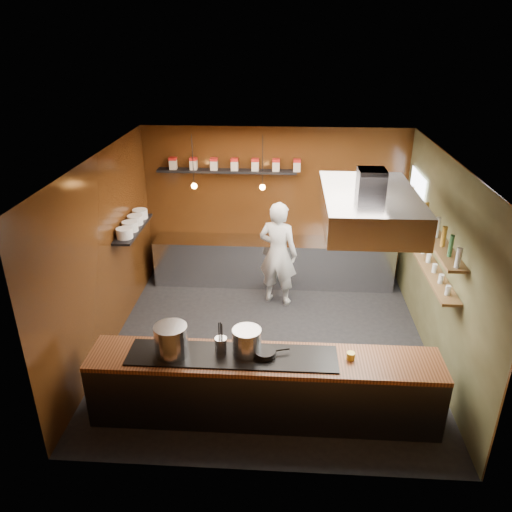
# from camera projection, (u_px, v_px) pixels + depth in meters

# --- Properties ---
(floor) EXTENTS (5.00, 5.00, 0.00)m
(floor) POSITION_uv_depth(u_px,v_px,m) (269.00, 345.00, 8.00)
(floor) COLOR black
(floor) RESTS_ON ground
(back_wall) EXTENTS (5.00, 0.00, 5.00)m
(back_wall) POSITION_uv_depth(u_px,v_px,m) (275.00, 205.00, 9.64)
(back_wall) COLOR #391B0A
(back_wall) RESTS_ON ground
(left_wall) EXTENTS (0.00, 5.00, 5.00)m
(left_wall) POSITION_uv_depth(u_px,v_px,m) (104.00, 256.00, 7.51)
(left_wall) COLOR #391B0A
(left_wall) RESTS_ON ground
(right_wall) EXTENTS (0.00, 5.00, 5.00)m
(right_wall) POSITION_uv_depth(u_px,v_px,m) (442.00, 265.00, 7.23)
(right_wall) COLOR #404124
(right_wall) RESTS_ON ground
(ceiling) EXTENTS (5.00, 5.00, 0.00)m
(ceiling) POSITION_uv_depth(u_px,v_px,m) (271.00, 160.00, 6.74)
(ceiling) COLOR silver
(ceiling) RESTS_ON back_wall
(window_pane) EXTENTS (0.00, 1.00, 1.00)m
(window_pane) POSITION_uv_depth(u_px,v_px,m) (415.00, 201.00, 8.60)
(window_pane) COLOR white
(window_pane) RESTS_ON right_wall
(prep_counter) EXTENTS (4.60, 0.65, 0.90)m
(prep_counter) POSITION_uv_depth(u_px,v_px,m) (273.00, 262.00, 9.78)
(prep_counter) COLOR silver
(prep_counter) RESTS_ON floor
(pass_counter) EXTENTS (4.40, 0.72, 0.94)m
(pass_counter) POSITION_uv_depth(u_px,v_px,m) (264.00, 387.00, 6.35)
(pass_counter) COLOR #38383D
(pass_counter) RESTS_ON floor
(tin_shelf) EXTENTS (2.60, 0.26, 0.04)m
(tin_shelf) POSITION_uv_depth(u_px,v_px,m) (227.00, 171.00, 9.27)
(tin_shelf) COLOR black
(tin_shelf) RESTS_ON back_wall
(plate_shelf) EXTENTS (0.30, 1.40, 0.04)m
(plate_shelf) POSITION_uv_depth(u_px,v_px,m) (133.00, 229.00, 8.39)
(plate_shelf) COLOR black
(plate_shelf) RESTS_ON left_wall
(bottle_shelf_upper) EXTENTS (0.26, 2.80, 0.04)m
(bottle_shelf_upper) POSITION_uv_depth(u_px,v_px,m) (430.00, 230.00, 7.33)
(bottle_shelf_upper) COLOR brown
(bottle_shelf_upper) RESTS_ON right_wall
(bottle_shelf_lower) EXTENTS (0.26, 2.80, 0.04)m
(bottle_shelf_lower) POSITION_uv_depth(u_px,v_px,m) (425.00, 259.00, 7.53)
(bottle_shelf_lower) COLOR brown
(bottle_shelf_lower) RESTS_ON right_wall
(extractor_hood) EXTENTS (1.20, 2.00, 0.72)m
(extractor_hood) POSITION_uv_depth(u_px,v_px,m) (369.00, 206.00, 6.51)
(extractor_hood) COLOR #38383D
(extractor_hood) RESTS_ON ceiling
(pendant_left) EXTENTS (0.10, 0.10, 0.95)m
(pendant_left) POSITION_uv_depth(u_px,v_px,m) (194.00, 183.00, 8.72)
(pendant_left) COLOR black
(pendant_left) RESTS_ON ceiling
(pendant_right) EXTENTS (0.10, 0.10, 0.95)m
(pendant_right) POSITION_uv_depth(u_px,v_px,m) (262.00, 184.00, 8.65)
(pendant_right) COLOR black
(pendant_right) RESTS_ON ceiling
(storage_tins) EXTENTS (2.43, 0.13, 0.22)m
(storage_tins) POSITION_uv_depth(u_px,v_px,m) (235.00, 164.00, 9.21)
(storage_tins) COLOR beige
(storage_tins) RESTS_ON tin_shelf
(plate_stacks) EXTENTS (0.26, 1.16, 0.16)m
(plate_stacks) POSITION_uv_depth(u_px,v_px,m) (133.00, 223.00, 8.35)
(plate_stacks) COLOR white
(plate_stacks) RESTS_ON plate_shelf
(bottles) EXTENTS (0.06, 2.66, 0.24)m
(bottles) POSITION_uv_depth(u_px,v_px,m) (431.00, 221.00, 7.27)
(bottles) COLOR silver
(bottles) RESTS_ON bottle_shelf_upper
(wine_glasses) EXTENTS (0.07, 2.37, 0.13)m
(wine_glasses) POSITION_uv_depth(u_px,v_px,m) (426.00, 254.00, 7.49)
(wine_glasses) COLOR silver
(wine_glasses) RESTS_ON bottle_shelf_lower
(stockpot_large) EXTENTS (0.53, 0.53, 0.40)m
(stockpot_large) POSITION_uv_depth(u_px,v_px,m) (171.00, 340.00, 6.11)
(stockpot_large) COLOR #B1B3B8
(stockpot_large) RESTS_ON pass_counter
(stockpot_small) EXTENTS (0.38, 0.38, 0.34)m
(stockpot_small) POSITION_uv_depth(u_px,v_px,m) (247.00, 341.00, 6.14)
(stockpot_small) COLOR silver
(stockpot_small) RESTS_ON pass_counter
(utensil_crock) EXTENTS (0.17, 0.17, 0.20)m
(utensil_crock) POSITION_uv_depth(u_px,v_px,m) (221.00, 345.00, 6.20)
(utensil_crock) COLOR silver
(utensil_crock) RESTS_ON pass_counter
(frying_pan) EXTENTS (0.45, 0.29, 0.07)m
(frying_pan) POSITION_uv_depth(u_px,v_px,m) (265.00, 353.00, 6.15)
(frying_pan) COLOR black
(frying_pan) RESTS_ON pass_counter
(butter_jar) EXTENTS (0.10, 0.10, 0.09)m
(butter_jar) POSITION_uv_depth(u_px,v_px,m) (351.00, 356.00, 6.11)
(butter_jar) COLOR yellow
(butter_jar) RESTS_ON pass_counter
(espresso_machine) EXTENTS (0.51, 0.49, 0.45)m
(espresso_machine) POSITION_uv_depth(u_px,v_px,m) (371.00, 231.00, 9.44)
(espresso_machine) COLOR black
(espresso_machine) RESTS_ON prep_counter
(chef) EXTENTS (0.81, 0.65, 1.93)m
(chef) POSITION_uv_depth(u_px,v_px,m) (278.00, 254.00, 8.87)
(chef) COLOR silver
(chef) RESTS_ON floor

